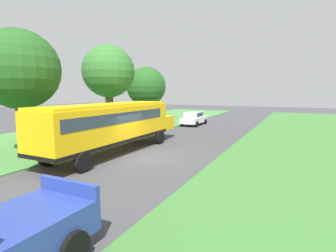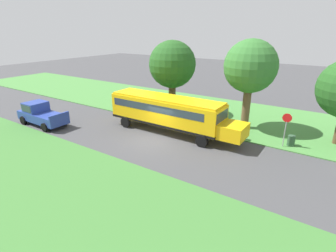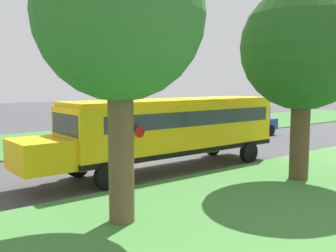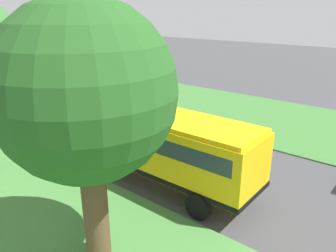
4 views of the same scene
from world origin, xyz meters
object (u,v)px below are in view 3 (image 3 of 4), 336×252
object	(u,v)px
school_bus	(170,127)
pickup_truck	(247,121)
oak_tree_beside_bus	(303,48)
oak_tree_roadside_mid	(116,19)

from	to	relation	value
school_bus	pickup_truck	distance (m)	12.41
school_bus	oak_tree_beside_bus	xyz separation A→B (m)	(-4.83, -2.72, 3.30)
oak_tree_roadside_mid	oak_tree_beside_bus	bearing A→B (deg)	-91.64
school_bus	pickup_truck	xyz separation A→B (m)	(5.09, -11.29, -0.85)
school_bus	pickup_truck	size ratio (longest dim) A/B	2.30
school_bus	oak_tree_roadside_mid	xyz separation A→B (m)	(-4.60, 5.47, 3.63)
pickup_truck	oak_tree_roadside_mid	xyz separation A→B (m)	(-9.69, 16.76, 4.48)
school_bus	pickup_truck	world-z (taller)	school_bus
pickup_truck	oak_tree_roadside_mid	bearing A→B (deg)	120.04
pickup_truck	oak_tree_roadside_mid	distance (m)	19.87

